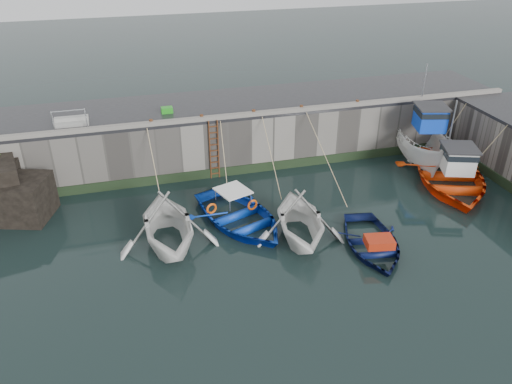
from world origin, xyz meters
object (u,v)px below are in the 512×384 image
object	(u,v)px
boat_near_white	(169,244)
boat_near_blacktrim	(299,237)
bollard_b	(202,117)
bollard_d	(301,108)
bollard_e	(357,103)
bollard_a	(151,122)
boat_near_blue	(240,223)
boat_far_orange	(450,176)
fish_crate	(167,110)
ladder	(214,150)
boat_far_white	(422,144)
bollard_c	(254,112)
boat_near_navy	(371,247)

from	to	relation	value
boat_near_white	boat_near_blacktrim	world-z (taller)	boat_near_white
bollard_b	bollard_d	xyz separation A→B (m)	(5.30, 0.00, 0.00)
boat_near_white	bollard_e	distance (m)	12.94
boat_near_white	bollard_a	distance (m)	6.68
boat_near_blue	bollard_a	bearing A→B (deg)	102.74
boat_far_orange	fish_crate	distance (m)	14.99
ladder	bollard_d	bearing A→B (deg)	4.00
fish_crate	boat_near_white	bearing A→B (deg)	-98.43
boat_far_white	bollard_a	distance (m)	14.73
boat_near_white	boat_far_orange	size ratio (longest dim) A/B	0.63
boat_near_blacktrim	bollard_d	world-z (taller)	bollard_d
boat_near_blue	boat_near_white	bearing A→B (deg)	174.37
bollard_a	bollard_c	bearing A→B (deg)	0.00
boat_near_navy	boat_far_white	world-z (taller)	boat_far_white
bollard_b	bollard_e	distance (m)	8.50
boat_near_blacktrim	bollard_b	size ratio (longest dim) A/B	16.83
bollard_d	bollard_e	xyz separation A→B (m)	(3.20, 0.00, 0.00)
fish_crate	bollard_c	world-z (taller)	fish_crate
ladder	boat_near_blacktrim	bearing A→B (deg)	-69.66
boat_near_blacktrim	fish_crate	size ratio (longest dim) A/B	8.04
bollard_d	bollard_e	world-z (taller)	same
boat_near_navy	bollard_a	distance (m)	12.00
ladder	boat_near_blue	world-z (taller)	ladder
boat_near_blacktrim	bollard_b	bearing A→B (deg)	121.27
boat_far_white	bollard_a	world-z (taller)	boat_far_white
ladder	boat_near_blacktrim	distance (m)	7.06
boat_far_white	bollard_a	xyz separation A→B (m)	(-14.49, 1.39, 2.24)
ladder	bollard_e	world-z (taller)	bollard_e
boat_near_blue	boat_far_orange	xyz separation A→B (m)	(11.30, 0.74, 0.45)
boat_near_blacktrim	bollard_b	distance (m)	8.08
bollard_d	boat_far_orange	bearing A→B (deg)	-32.34
boat_far_orange	bollard_e	distance (m)	6.18
boat_far_white	boat_far_orange	xyz separation A→B (m)	(-0.00, -2.85, -0.61)
boat_near_white	boat_far_orange	distance (m)	14.66
ladder	bollard_c	distance (m)	2.81
boat_far_white	bollard_e	xyz separation A→B (m)	(-3.49, 1.39, 2.24)
bollard_d	boat_near_white	bearing A→B (deg)	-143.61
boat_far_orange	boat_far_white	bearing A→B (deg)	109.39
bollard_b	bollard_e	bearing A→B (deg)	0.00
boat_far_orange	bollard_d	world-z (taller)	boat_far_orange
boat_near_blue	boat_far_white	bearing A→B (deg)	-2.29
boat_near_blacktrim	fish_crate	world-z (taller)	fish_crate
ladder	fish_crate	bearing A→B (deg)	137.79
boat_near_white	boat_near_navy	world-z (taller)	boat_near_white
boat_near_white	bollard_a	size ratio (longest dim) A/B	18.17
boat_near_navy	boat_far_orange	bearing A→B (deg)	42.01
ladder	bollard_b	world-z (taller)	bollard_b
boat_near_blacktrim	bollard_d	distance (m)	7.92
bollard_c	boat_near_navy	bearing A→B (deg)	-70.78
boat_far_orange	bollard_a	world-z (taller)	boat_far_orange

